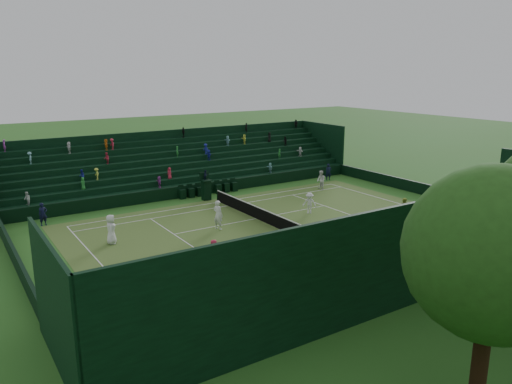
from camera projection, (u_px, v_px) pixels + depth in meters
ground at (256, 219)px, 35.94m from camera, size 160.00×160.00×0.00m
court_surface at (256, 219)px, 35.94m from camera, size 12.97×26.77×0.01m
perimeter_wall_north at (406, 185)px, 44.19m from camera, size 17.17×0.20×1.00m
perimeter_wall_south at (14, 256)px, 27.44m from camera, size 17.17×0.20×1.00m
perimeter_wall_east at (335, 247)px, 28.90m from camera, size 0.20×31.77×1.00m
perimeter_wall_west at (202, 189)px, 42.73m from camera, size 0.20×31.77×1.00m
north_grandstand at (392, 251)px, 25.25m from camera, size 6.60×32.00×4.90m
south_grandstand at (181, 169)px, 45.88m from camera, size 6.60×32.00×4.90m
tennis_net at (256, 212)px, 35.81m from camera, size 11.67×0.10×1.06m
umpire_chair at (206, 187)px, 40.89m from camera, size 0.80×0.80×2.52m
courtside_chairs at (209, 190)px, 42.74m from camera, size 0.52×5.49×1.13m
player_near_west at (111, 229)px, 30.64m from camera, size 1.06×0.88×1.86m
player_near_east at (218, 215)px, 33.40m from camera, size 0.86×0.71×2.01m
player_far_west at (321, 180)px, 44.46m from camera, size 0.92×0.76×1.72m
player_far_east at (309, 203)px, 37.14m from camera, size 1.15×1.14×1.59m
line_judge_north at (329, 172)px, 48.25m from camera, size 0.59×0.69×1.60m
line_judge_south at (43, 214)px, 34.27m from camera, size 0.48×0.64×1.60m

